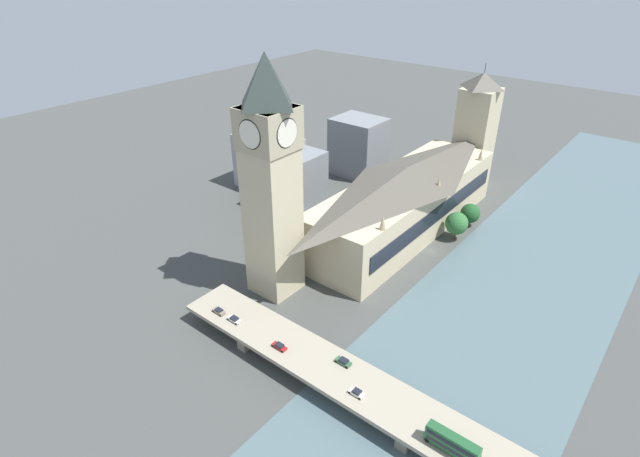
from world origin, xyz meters
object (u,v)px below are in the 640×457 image
Objects in this scene: victoria_tower at (476,130)px; car_northbound_lead at (357,393)px; double_decker_bus_lead at (452,443)px; car_southbound_mid at (279,346)px; parliament_hall at (406,199)px; car_southbound_tail at (219,311)px; clock_tower at (271,174)px; car_northbound_mid at (234,319)px; car_southbound_lead at (343,361)px; road_bridge at (415,420)px.

car_northbound_lead is (-37.24, 146.52, -19.29)m from victoria_tower.
double_decker_bus_lead is 49.48m from car_southbound_mid.
parliament_hall is 24.73× the size of car_southbound_tail.
clock_tower is at bearing -26.67° from car_northbound_lead.
parliament_hall is 22.91× the size of car_southbound_mid.
double_decker_bus_lead is (-61.55, 85.46, -5.10)m from parliament_hall.
parliament_hall is 85.68m from car_northbound_mid.
double_decker_bus_lead is at bearing 169.10° from car_southbound_lead.
victoria_tower is at bearing -92.07° from car_northbound_mid.
car_southbound_lead is 17.67m from car_southbound_mid.
car_northbound_lead is (24.37, -0.11, -1.95)m from double_decker_bus_lead.
victoria_tower is at bearing -95.91° from clock_tower.
road_bridge is 39.45m from car_southbound_mid.
car_southbound_tail is at bearing 2.42° from car_northbound_mid.
double_decker_bus_lead is at bearing 179.75° from car_northbound_lead.
double_decker_bus_lead is (-74.19, 25.14, -32.38)m from clock_tower.
car_northbound_mid reaches higher than road_bridge.
clock_tower is 84.76m from double_decker_bus_lead.
car_northbound_mid is 0.98× the size of car_southbound_mid.
car_southbound_lead is (32.87, -6.33, -1.94)m from double_decker_bus_lead.
car_southbound_mid is at bearing -0.24° from double_decker_bus_lead.
parliament_hall is at bearing -93.60° from car_northbound_mid.
car_southbound_tail is (73.15, 0.03, -1.92)m from double_decker_bus_lead.
clock_tower is at bearing -73.70° from car_northbound_mid.
car_southbound_tail is at bearing 0.57° from car_southbound_mid.
road_bridge is at bearing 172.03° from car_southbound_lead.
clock_tower reaches higher than car_southbound_tail.
car_northbound_mid is at bearing -177.58° from car_southbound_tail.
parliament_hall reaches higher than car_northbound_lead.
car_northbound_mid reaches higher than car_northbound_lead.
car_northbound_lead is 0.95× the size of car_southbound_tail.
road_bridge is (-64.05, 21.99, -36.07)m from clock_tower.
victoria_tower reaches higher than double_decker_bus_lead.
victoria_tower reaches higher than car_southbound_mid.
parliament_hall is at bearing -58.01° from road_bridge.
victoria_tower is 147.75m from car_northbound_mid.
clock_tower reaches higher than road_bridge.
clock_tower is at bearing -24.47° from car_southbound_lead.
car_southbound_mid is at bearing -179.43° from car_southbound_tail.
victoria_tower is at bearing -75.74° from car_northbound_lead.
car_southbound_tail reaches higher than car_southbound_lead.
car_southbound_lead is (-28.68, 79.13, -7.04)m from parliament_hall.
double_decker_bus_lead is 66.94m from car_northbound_mid.
double_decker_bus_lead is at bearing -179.98° from car_southbound_tail.
parliament_hall is 26.06× the size of car_northbound_lead.
car_southbound_lead is at bearing -10.90° from double_decker_bus_lead.
victoria_tower reaches higher than car_northbound_lead.
car_southbound_lead is at bearing -171.03° from car_southbound_tail.
car_southbound_lead is 1.07× the size of car_southbound_tail.
parliament_hall is 93.37m from car_northbound_lead.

